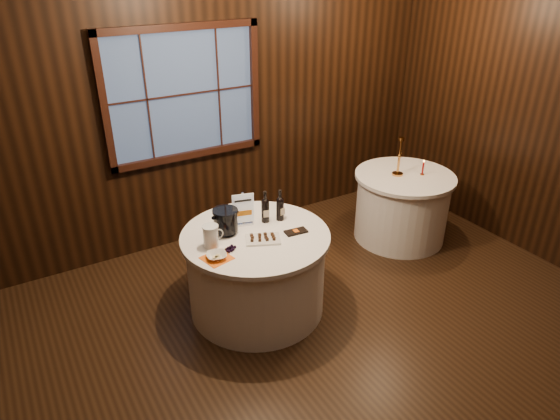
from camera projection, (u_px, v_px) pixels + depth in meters
ground at (319, 377)px, 3.83m from camera, size 6.00×6.00×0.00m
back_wall at (184, 104)px, 5.02m from camera, size 6.00×0.10×3.00m
main_table at (256, 271)px, 4.42m from camera, size 1.28×1.28×0.77m
side_table at (401, 206)px, 5.55m from camera, size 1.08×1.08×0.77m
sign_stand at (243, 214)px, 4.34m from camera, size 0.19×0.13×0.31m
port_bottle_left at (265, 209)px, 4.38m from camera, size 0.07×0.08×0.30m
port_bottle_right at (280, 207)px, 4.42m from camera, size 0.07×0.08×0.29m
ice_bucket at (226, 221)px, 4.20m from camera, size 0.22×0.22×0.22m
chocolate_plate at (263, 238)px, 4.14m from camera, size 0.34×0.29×0.04m
chocolate_box at (296, 232)px, 4.26m from camera, size 0.20×0.12×0.02m
grape_bunch at (231, 249)px, 3.99m from camera, size 0.17×0.09×0.04m
glass_pitcher at (211, 236)px, 4.02m from camera, size 0.18×0.13×0.19m
orange_napkin at (217, 258)px, 3.90m from camera, size 0.25×0.25×0.00m
cracker_bowl at (217, 256)px, 3.89m from camera, size 0.19×0.19×0.04m
brass_candlestick at (399, 162)px, 5.31m from camera, size 0.12×0.12×0.42m
red_candle at (423, 169)px, 5.35m from camera, size 0.05×0.05×0.17m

